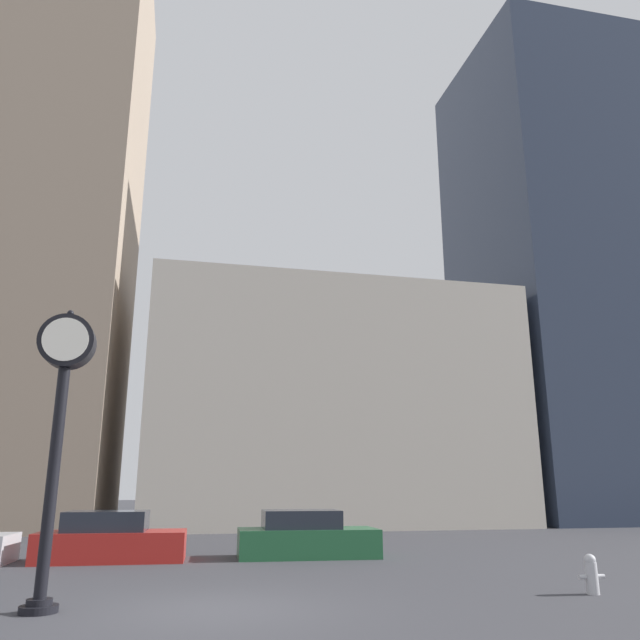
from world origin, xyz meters
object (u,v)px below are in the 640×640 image
at_px(street_clock, 61,398).
at_px(fire_hydrant_far, 591,574).
at_px(car_green, 306,537).
at_px(car_red, 111,540).

height_order(street_clock, fire_hydrant_far, street_clock).
relative_size(car_green, fire_hydrant_far, 5.70).
xyz_separation_m(car_green, fire_hydrant_far, (4.12, -7.69, -0.19)).
xyz_separation_m(car_red, car_green, (5.56, -0.16, -0.00)).
relative_size(street_clock, car_red, 1.26).
relative_size(car_red, fire_hydrant_far, 5.56).
distance_m(car_red, fire_hydrant_far, 12.47).
bearing_deg(fire_hydrant_far, car_green, 118.18).
height_order(street_clock, car_red, street_clock).
bearing_deg(street_clock, car_green, 51.02).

